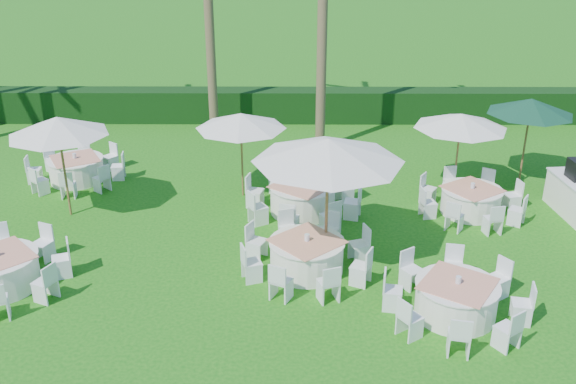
% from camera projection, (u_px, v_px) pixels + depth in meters
% --- Properties ---
extents(ground, '(120.00, 120.00, 0.00)m').
position_uv_depth(ground, '(280.00, 292.00, 13.60)').
color(ground, '#126110').
rests_on(ground, ground).
extents(hedge, '(34.00, 1.00, 1.20)m').
position_uv_depth(hedge, '(286.00, 105.00, 24.32)').
color(hedge, black).
rests_on(hedge, ground).
extents(banquet_table_b, '(2.91, 2.91, 0.90)m').
position_uv_depth(banquet_table_b, '(307.00, 255.00, 14.28)').
color(banquet_table_b, white).
rests_on(banquet_table_b, ground).
extents(banquet_table_c, '(2.91, 2.91, 0.89)m').
position_uv_depth(banquet_table_c, '(456.00, 298.00, 12.70)').
color(banquet_table_c, white).
rests_on(banquet_table_c, ground).
extents(banquet_table_d, '(2.83, 2.83, 0.87)m').
position_uv_depth(banquet_table_d, '(76.00, 169.00, 19.02)').
color(banquet_table_d, white).
rests_on(banquet_table_d, ground).
extents(banquet_table_e, '(3.09, 3.09, 0.94)m').
position_uv_depth(banquet_table_e, '(303.00, 198.00, 17.04)').
color(banquet_table_e, white).
rests_on(banquet_table_e, ground).
extents(banquet_table_f, '(2.80, 2.80, 0.86)m').
position_uv_depth(banquet_table_f, '(471.00, 200.00, 17.00)').
color(banquet_table_f, white).
rests_on(banquet_table_f, ground).
extents(umbrella_a, '(2.53, 2.53, 2.70)m').
position_uv_depth(umbrella_a, '(58.00, 126.00, 16.06)').
color(umbrella_a, brown).
rests_on(umbrella_a, ground).
extents(umbrella_b, '(3.34, 3.34, 2.98)m').
position_uv_depth(umbrella_b, '(328.00, 150.00, 13.71)').
color(umbrella_b, brown).
rests_on(umbrella_b, ground).
extents(umbrella_c, '(2.48, 2.48, 2.41)m').
position_uv_depth(umbrella_c, '(241.00, 121.00, 17.31)').
color(umbrella_c, brown).
rests_on(umbrella_c, ground).
extents(umbrella_d, '(2.58, 2.58, 2.32)m').
position_uv_depth(umbrella_d, '(461.00, 121.00, 17.57)').
color(umbrella_d, brown).
rests_on(umbrella_d, ground).
extents(umbrella_green, '(2.45, 2.45, 2.55)m').
position_uv_depth(umbrella_green, '(531.00, 106.00, 18.15)').
color(umbrella_green, brown).
rests_on(umbrella_green, ground).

